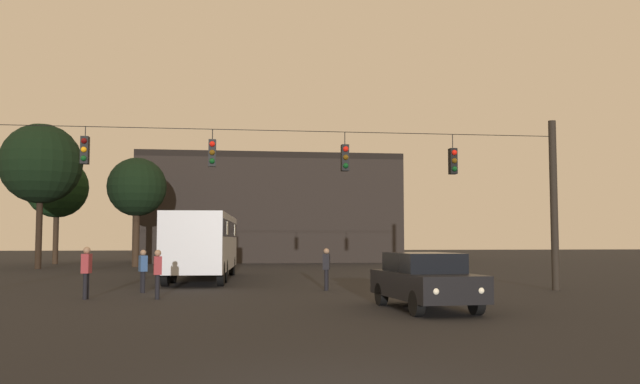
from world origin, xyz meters
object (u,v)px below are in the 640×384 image
Objects in this scene: car_near_right at (425,280)px; tree_right_far at (41,164)px; pedestrian_crossing_left at (86,270)px; car_far_left at (174,257)px; pedestrian_crossing_center at (158,271)px; pedestrian_crossing_right at (326,267)px; tree_behind_building at (137,188)px; city_bus at (204,240)px; tree_left_silhouette at (57,188)px; pedestrian_near_bus at (143,269)px.

tree_right_far reaches higher than car_near_right.
car_near_right is 10.67m from pedestrian_crossing_left.
tree_right_far is at bearing 157.63° from car_far_left.
pedestrian_crossing_left is at bearing 173.44° from pedestrian_crossing_center.
pedestrian_crossing_center is (-7.48, 4.18, 0.07)m from car_near_right.
pedestrian_crossing_right is (8.03, 2.65, -0.06)m from pedestrian_crossing_left.
tree_behind_building is (-4.19, 25.48, 4.57)m from pedestrian_crossing_center.
pedestrian_crossing_left reaches higher than car_far_left.
car_far_left is (-2.14, 9.45, -1.07)m from city_bus.
tree_left_silhouette is (-10.98, 31.54, 4.98)m from pedestrian_crossing_center.
car_far_left is 2.71× the size of pedestrian_crossing_left.
tree_right_far is (-10.93, 13.07, 4.86)m from city_bus.
car_far_left is 16.42m from tree_left_silhouette.
city_bus reaches higher than car_far_left.
car_far_left is 2.88× the size of pedestrian_crossing_right.
pedestrian_near_bus is 0.18× the size of tree_left_silhouette.
tree_left_silhouette is 9.11m from tree_behind_building.
car_far_left is 11.20m from tree_right_far.
pedestrian_crossing_right is at bearing 2.07° from pedestrian_near_bus.
tree_left_silhouette reaches higher than pedestrian_crossing_left.
car_near_right is (6.46, -14.16, -1.07)m from city_bus.
tree_right_far is at bearing 129.91° from city_bus.
city_bus reaches higher than pedestrian_near_bus.
city_bus is 6.74× the size of pedestrian_crossing_left.
pedestrian_crossing_center reaches higher than pedestrian_near_bus.
pedestrian_crossing_right is at bearing 26.59° from pedestrian_crossing_center.
tree_behind_building is 6.34m from tree_right_far.
pedestrian_crossing_center is 33.77m from tree_left_silhouette.
tree_left_silhouette is (-10.19, 28.87, 5.00)m from pedestrian_near_bus.
pedestrian_crossing_left is at bearing -71.38° from tree_right_far.
tree_behind_building is (-3.08, 6.05, 4.65)m from car_far_left.
pedestrian_crossing_left is 1.06× the size of pedestrian_crossing_right.
tree_right_far is (-9.91, 23.05, 5.86)m from pedestrian_crossing_center.
pedestrian_crossing_center is 6.50m from pedestrian_crossing_right.
city_bus is 9.75m from car_far_left.
pedestrian_crossing_left reaches higher than pedestrian_crossing_right.
tree_left_silhouette is (-16.79, 28.64, 4.98)m from pedestrian_crossing_right.
tree_behind_building reaches higher than car_far_left.
car_near_right is 32.21m from tree_behind_building.
pedestrian_crossing_right is 6.60m from pedestrian_near_bus.
tree_behind_building is 0.81× the size of tree_right_far.
tree_left_silhouette is at bearing 138.24° from tree_behind_building.
pedestrian_crossing_left is (-9.71, 4.43, 0.13)m from car_near_right.
pedestrian_near_bus is 23.09m from tree_right_far.
pedestrian_crossing_left is at bearing 155.46° from car_near_right.
pedestrian_crossing_center is 1.03× the size of pedestrian_near_bus.
tree_behind_building is at bearing 113.90° from pedestrian_crossing_right.
pedestrian_crossing_center is at bearing -6.56° from pedestrian_crossing_left.
pedestrian_crossing_center reaches higher than car_near_right.
tree_left_silhouette is at bearing 105.64° from pedestrian_crossing_left.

